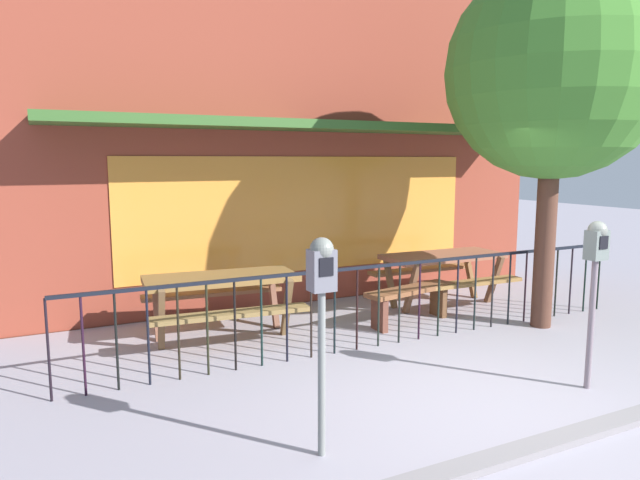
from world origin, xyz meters
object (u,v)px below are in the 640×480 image
object	(u,v)px
picnic_table_left	(221,289)
street_tree	(555,72)
patio_bench	(411,297)
picnic_table_right	(443,265)
parking_meter_far	(596,260)
parking_meter_near	(322,289)

from	to	relation	value
picnic_table_left	street_tree	distance (m)	4.86
picnic_table_left	patio_bench	xyz separation A→B (m)	(2.43, -0.48, -0.26)
street_tree	picnic_table_left	bearing A→B (deg)	160.59
picnic_table_left	patio_bench	size ratio (longest dim) A/B	1.33
picnic_table_left	picnic_table_right	xyz separation A→B (m)	(3.41, 0.08, 0.00)
picnic_table_right	patio_bench	world-z (taller)	picnic_table_right
patio_bench	parking_meter_far	bearing A→B (deg)	-84.77
picnic_table_right	parking_meter_far	bearing A→B (deg)	-103.37
picnic_table_left	patio_bench	bearing A→B (deg)	-11.23
picnic_table_left	parking_meter_near	bearing A→B (deg)	-92.89
picnic_table_left	patio_bench	distance (m)	2.49
parking_meter_far	street_tree	world-z (taller)	street_tree
patio_bench	parking_meter_near	size ratio (longest dim) A/B	0.89
picnic_table_left	picnic_table_right	world-z (taller)	same
patio_bench	street_tree	size ratio (longest dim) A/B	0.31
parking_meter_far	street_tree	bearing A→B (deg)	54.21
picnic_table_right	patio_bench	size ratio (longest dim) A/B	1.28
parking_meter_far	street_tree	xyz separation A→B (m)	(1.21, 1.67, 1.99)
picnic_table_right	picnic_table_left	bearing A→B (deg)	-178.58
patio_bench	parking_meter_far	size ratio (longest dim) A/B	0.90
picnic_table_right	street_tree	xyz separation A→B (m)	(0.46, -1.45, 2.61)
picnic_table_right	patio_bench	bearing A→B (deg)	-149.84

